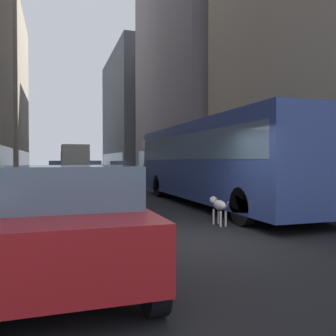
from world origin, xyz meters
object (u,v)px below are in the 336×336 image
at_px(car_blue_hatchback, 56,167).
at_px(dalmatian_dog, 218,205).
at_px(car_silver_sedan, 116,169).
at_px(pedestrian_in_coat, 271,176).
at_px(car_red_coupe, 67,221).
at_px(traffic_light_near, 309,137).
at_px(transit_bus, 214,158).
at_px(box_truck, 74,160).
at_px(car_white_van, 95,166).
at_px(pedestrian_with_handbag, 277,177).

height_order(car_blue_hatchback, dalmatian_dog, car_blue_hatchback).
xyz_separation_m(car_silver_sedan, pedestrian_in_coat, (3.03, -21.38, 0.19)).
xyz_separation_m(car_red_coupe, traffic_light_near, (7.70, 4.25, 1.61)).
relative_size(car_silver_sedan, traffic_light_near, 1.40).
height_order(transit_bus, car_red_coupe, transit_bus).
relative_size(car_silver_sedan, box_truck, 0.64).
xyz_separation_m(car_red_coupe, box_truck, (1.60, 29.29, 0.84)).
relative_size(car_silver_sedan, car_red_coupe, 1.19).
bearing_deg(box_truck, pedestrian_in_coat, -71.97).
relative_size(car_red_coupe, pedestrian_in_coat, 2.37).
height_order(car_red_coupe, car_blue_hatchback, same).
bearing_deg(car_red_coupe, car_silver_sedan, 79.10).
xyz_separation_m(transit_bus, pedestrian_in_coat, (3.03, 0.76, -0.77)).
distance_m(car_silver_sedan, dalmatian_dog, 26.05).
relative_size(car_white_van, dalmatian_dog, 4.29).
xyz_separation_m(car_blue_hatchback, box_truck, (1.60, -12.84, 0.84)).
relative_size(transit_bus, pedestrian_with_handbag, 6.82).
distance_m(car_red_coupe, pedestrian_with_handbag, 11.20).
height_order(pedestrian_with_handbag, traffic_light_near, traffic_light_near).
xyz_separation_m(box_truck, dalmatian_dog, (2.31, -26.20, -1.15)).
bearing_deg(transit_bus, traffic_light_near, -52.19).
relative_size(pedestrian_in_coat, traffic_light_near, 0.50).
bearing_deg(pedestrian_with_handbag, car_silver_sedan, 97.74).
xyz_separation_m(transit_bus, traffic_light_near, (2.10, -2.71, 0.66)).
relative_size(pedestrian_with_handbag, pedestrian_in_coat, 1.00).
relative_size(car_silver_sedan, dalmatian_dog, 4.95).
relative_size(car_silver_sedan, pedestrian_in_coat, 2.82).
relative_size(transit_bus, car_red_coupe, 2.87).
bearing_deg(transit_bus, car_silver_sedan, 90.00).
distance_m(car_white_van, car_red_coupe, 48.56).
distance_m(box_truck, traffic_light_near, 25.79).
xyz_separation_m(car_white_van, traffic_light_near, (2.10, -43.99, 1.61)).
height_order(transit_bus, car_silver_sedan, transit_bus).
bearing_deg(car_white_van, dalmatian_dog, -92.14).
bearing_deg(car_red_coupe, dalmatian_dog, 38.38).
xyz_separation_m(car_red_coupe, dalmatian_dog, (3.91, 3.10, -0.31)).
bearing_deg(car_blue_hatchback, pedestrian_in_coat, -75.93).
xyz_separation_m(dalmatian_dog, pedestrian_in_coat, (4.72, 4.61, 0.50)).
bearing_deg(car_red_coupe, pedestrian_with_handbag, 39.99).
xyz_separation_m(car_silver_sedan, traffic_light_near, (2.10, -24.84, 1.61)).
bearing_deg(pedestrian_with_handbag, car_red_coupe, -140.01).
xyz_separation_m(car_silver_sedan, car_red_coupe, (-5.60, -29.09, -0.00)).
bearing_deg(car_white_van, car_red_coupe, -96.62).
xyz_separation_m(pedestrian_with_handbag, pedestrian_in_coat, (0.05, 0.52, -0.00)).
distance_m(transit_bus, dalmatian_dog, 4.40).
relative_size(transit_bus, car_blue_hatchback, 2.63).
relative_size(car_red_coupe, dalmatian_dog, 4.17).
height_order(car_white_van, car_red_coupe, same).
bearing_deg(traffic_light_near, transit_bus, 127.81).
bearing_deg(dalmatian_dog, traffic_light_near, 16.90).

